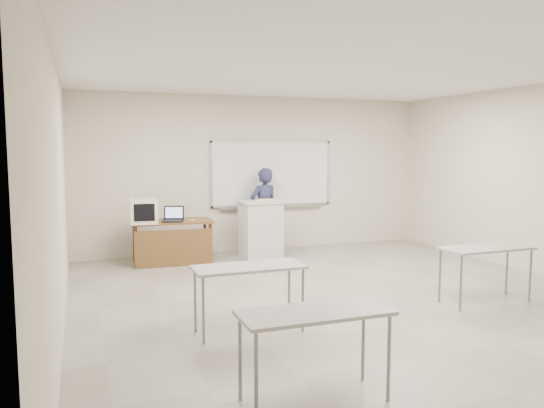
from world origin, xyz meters
name	(u,v)px	position (x,y,z in m)	size (l,w,h in m)	color
floor	(356,304)	(0.00, 0.00, -0.01)	(7.00, 8.00, 0.01)	gray
whiteboard	(272,175)	(0.30, 3.97, 1.48)	(2.48, 0.10, 1.31)	white
student_desks	(421,277)	(0.00, -1.35, 0.67)	(4.40, 2.20, 0.73)	gray
instructor_desk	(173,234)	(-1.80, 3.19, 0.53)	(1.37, 0.69, 0.75)	brown
podium	(261,229)	(-0.20, 3.20, 0.52)	(0.74, 0.54, 1.04)	silver
crt_monitor	(143,211)	(-2.29, 3.18, 0.95)	(0.44, 0.49, 0.42)	beige
laptop	(172,218)	(-1.81, 3.18, 0.81)	(0.35, 0.32, 0.26)	black
mouse	(193,220)	(-1.48, 3.10, 0.77)	(0.09, 0.06, 0.03)	#AFB0B7
keyboard	(267,200)	(-0.05, 3.28, 1.06)	(0.42, 0.14, 0.02)	beige
presenter	(264,210)	(0.03, 3.71, 0.81)	(0.59, 0.39, 1.62)	black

